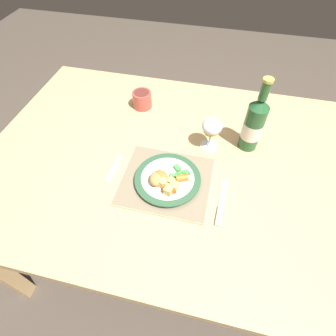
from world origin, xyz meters
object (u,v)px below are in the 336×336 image
object	(u,v)px
dinner_plate	(168,179)
wine_glass	(212,128)
dining_table	(179,171)
drinking_cup	(142,99)
bottle	(254,124)
fork	(113,170)
table_knife	(221,206)

from	to	relation	value
dinner_plate	wine_glass	size ratio (longest dim) A/B	1.72
dining_table	drinking_cup	distance (m)	0.38
dining_table	bottle	distance (m)	0.34
fork	drinking_cup	distance (m)	0.39
dinner_plate	fork	world-z (taller)	dinner_plate
dinner_plate	bottle	bearing A→B (deg)	43.07
bottle	drinking_cup	size ratio (longest dim) A/B	3.53
wine_glass	bottle	bearing A→B (deg)	15.53
table_knife	drinking_cup	distance (m)	0.61
fork	bottle	size ratio (longest dim) A/B	0.43
dinner_plate	wine_glass	distance (m)	0.25
wine_glass	bottle	size ratio (longest dim) A/B	0.45
table_knife	bottle	xyz separation A→B (m)	(0.07, 0.31, 0.11)
dinner_plate	bottle	distance (m)	0.38
drinking_cup	fork	bearing A→B (deg)	-89.70
fork	dining_table	bearing A→B (deg)	27.10
dining_table	bottle	bearing A→B (deg)	27.63
wine_glass	bottle	world-z (taller)	bottle
table_knife	drinking_cup	size ratio (longest dim) A/B	2.18
dining_table	drinking_cup	size ratio (longest dim) A/B	17.88
dining_table	wine_glass	bearing A→B (deg)	41.43
bottle	table_knife	bearing A→B (deg)	-103.22
dining_table	fork	xyz separation A→B (m)	(-0.23, -0.12, 0.08)
dinner_plate	drinking_cup	distance (m)	0.45
table_knife	wine_glass	distance (m)	0.29
fork	table_knife	size ratio (longest dim) A/B	0.70
wine_glass	drinking_cup	distance (m)	0.38
dinner_plate	table_knife	world-z (taller)	dinner_plate
bottle	drinking_cup	xyz separation A→B (m)	(-0.48, 0.15, -0.07)
wine_glass	drinking_cup	size ratio (longest dim) A/B	1.60
dining_table	drinking_cup	xyz separation A→B (m)	(-0.23, 0.28, 0.11)
table_knife	bottle	world-z (taller)	bottle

